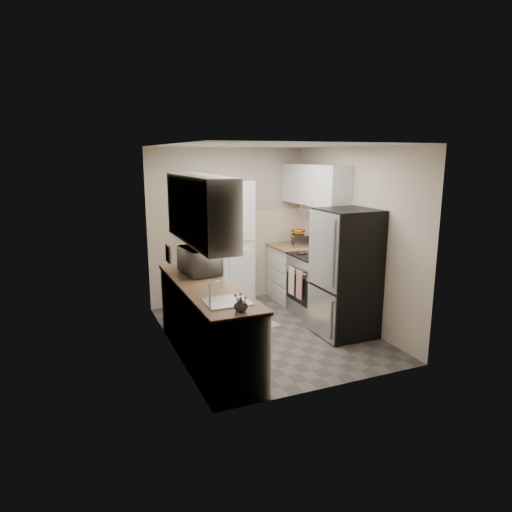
{
  "coord_description": "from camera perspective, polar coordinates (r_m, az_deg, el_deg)",
  "views": [
    {
      "loc": [
        -2.44,
        -5.32,
        2.39
      ],
      "look_at": [
        -0.12,
        0.15,
        1.06
      ],
      "focal_mm": 32.0,
      "sensor_mm": 36.0,
      "label": 1
    }
  ],
  "objects": [
    {
      "name": "electric_range",
      "position": [
        6.92,
        7.59,
        -3.53
      ],
      "size": [
        0.71,
        0.78,
        1.13
      ],
      "color": "#B7B7BC",
      "rests_on": "ground"
    },
    {
      "name": "microwave",
      "position": [
        5.76,
        -7.0,
        -0.57
      ],
      "size": [
        0.46,
        0.63,
        0.33
      ],
      "primitive_type": "imported",
      "rotation": [
        0.0,
        0.0,
        1.67
      ],
      "color": "silver",
      "rests_on": "countertop_left"
    },
    {
      "name": "toaster_oven",
      "position": [
        7.51,
        5.49,
        1.99
      ],
      "size": [
        0.35,
        0.39,
        0.19
      ],
      "primitive_type": "cube",
      "rotation": [
        0.0,
        0.0,
        -0.31
      ],
      "color": "silver",
      "rests_on": "countertop_right"
    },
    {
      "name": "fruit_basket",
      "position": [
        7.48,
        5.28,
        3.09
      ],
      "size": [
        0.31,
        0.31,
        0.1
      ],
      "primitive_type": null,
      "rotation": [
        0.0,
        0.0,
        -0.37
      ],
      "color": "orange",
      "rests_on": "toaster_oven"
    },
    {
      "name": "room_shell",
      "position": [
        5.89,
        1.51,
        5.16
      ],
      "size": [
        2.64,
        3.24,
        2.52
      ],
      "color": "beige",
      "rests_on": "ground"
    },
    {
      "name": "kitchen_mat",
      "position": [
        6.72,
        -0.33,
        -8.18
      ],
      "size": [
        0.62,
        0.82,
        0.01
      ],
      "primitive_type": "cube",
      "rotation": [
        0.0,
        0.0,
        0.24
      ],
      "color": "tan",
      "rests_on": "ground"
    },
    {
      "name": "countertop_left",
      "position": [
        5.31,
        -6.24,
        -3.74
      ],
      "size": [
        0.63,
        2.33,
        0.04
      ],
      "primitive_type": "cube",
      "color": "#846647",
      "rests_on": "base_cabinet_left"
    },
    {
      "name": "pantry_cabinet",
      "position": [
        7.14,
        -4.26,
        1.35
      ],
      "size": [
        0.9,
        0.55,
        2.0
      ],
      "primitive_type": "cube",
      "color": "silver",
      "rests_on": "ground"
    },
    {
      "name": "wine_bottle",
      "position": [
        6.06,
        -8.66,
        -0.16
      ],
      "size": [
        0.07,
        0.07,
        0.29
      ],
      "primitive_type": "cylinder",
      "color": "black",
      "rests_on": "countertop_left"
    },
    {
      "name": "base_cabinet_left",
      "position": [
        5.46,
        -6.12,
        -8.37
      ],
      "size": [
        0.6,
        2.3,
        0.88
      ],
      "primitive_type": "cube",
      "color": "silver",
      "rests_on": "ground"
    },
    {
      "name": "ground",
      "position": [
        6.32,
        1.54,
        -9.6
      ],
      "size": [
        3.2,
        3.2,
        0.0
      ],
      "primitive_type": "plane",
      "color": "#56514C",
      "rests_on": "ground"
    },
    {
      "name": "refrigerator",
      "position": [
        6.16,
        11.18,
        -2.11
      ],
      "size": [
        0.7,
        0.72,
        1.7
      ],
      "primitive_type": "cube",
      "color": "#B7B7BC",
      "rests_on": "ground"
    },
    {
      "name": "countertop_right",
      "position": [
        7.51,
        4.69,
        1.12
      ],
      "size": [
        0.63,
        0.83,
        0.04
      ],
      "primitive_type": "cube",
      "color": "#846647",
      "rests_on": "base_cabinet_right"
    },
    {
      "name": "flower_vase",
      "position": [
        4.36,
        -1.91,
        -6.09
      ],
      "size": [
        0.17,
        0.17,
        0.14
      ],
      "primitive_type": "imported",
      "rotation": [
        0.0,
        0.0,
        0.3
      ],
      "color": "white",
      "rests_on": "countertop_left"
    },
    {
      "name": "cutting_board",
      "position": [
        6.15,
        -8.91,
        0.13
      ],
      "size": [
        0.05,
        0.25,
        0.31
      ],
      "primitive_type": "cube",
      "rotation": [
        0.0,
        0.0,
        0.14
      ],
      "color": "#4B933D",
      "rests_on": "countertop_left"
    },
    {
      "name": "base_cabinet_right",
      "position": [
        7.61,
        4.63,
        -2.28
      ],
      "size": [
        0.6,
        0.8,
        0.88
      ],
      "primitive_type": "cube",
      "color": "silver",
      "rests_on": "ground"
    }
  ]
}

